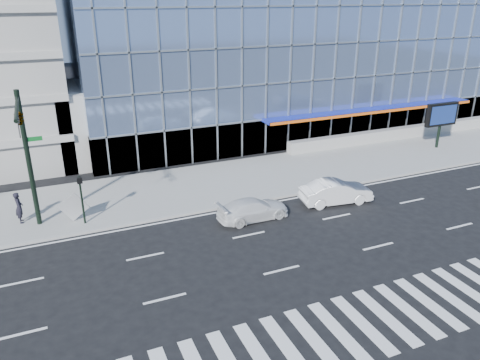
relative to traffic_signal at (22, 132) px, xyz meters
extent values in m
plane|color=black|center=(11.00, -4.57, -6.16)|extent=(160.00, 160.00, 0.00)
cube|color=gray|center=(11.00, 3.43, -6.09)|extent=(120.00, 8.00, 0.15)
cube|color=#6B85B3|center=(25.00, 21.43, 1.34)|extent=(42.00, 26.00, 15.00)
cube|color=gray|center=(5.00, 13.43, -3.16)|extent=(6.00, 8.00, 6.00)
cube|color=gray|center=(35.00, 7.03, -5.51)|extent=(30.00, 0.80, 1.00)
cylinder|color=black|center=(0.00, 1.43, -2.01)|extent=(0.28, 0.28, 8.00)
cylinder|color=black|center=(0.00, -1.37, 1.59)|extent=(0.18, 5.60, 0.18)
imported|color=black|center=(0.00, -2.77, 0.99)|extent=(0.18, 0.22, 1.10)
imported|color=black|center=(0.00, -0.57, 0.99)|extent=(0.48, 2.24, 0.90)
cube|color=#0C591E|center=(0.45, 1.43, -0.81)|extent=(0.90, 0.05, 0.25)
cylinder|color=black|center=(2.50, 0.43, -4.51)|extent=(0.12, 0.12, 3.00)
cube|color=black|center=(2.50, 0.28, -3.21)|extent=(0.30, 0.25, 0.35)
cylinder|color=black|center=(33.00, 3.43, -5.01)|extent=(0.24, 0.24, 2.00)
cube|color=black|center=(33.00, 3.43, -3.01)|extent=(3.20, 0.40, 2.00)
cube|color=#0C193F|center=(33.00, 3.21, -3.01)|extent=(2.80, 0.02, 1.60)
imported|color=white|center=(12.09, -2.77, -5.51)|extent=(4.61, 2.06, 1.31)
imported|color=silver|center=(18.09, -2.77, -5.38)|extent=(4.95, 2.28, 1.57)
imported|color=black|center=(-0.99, 2.06, -5.05)|extent=(0.53, 0.74, 1.92)
cube|color=#A7A7A7|center=(2.01, 0.97, -5.11)|extent=(1.82, 0.19, 1.82)
camera|label=1|loc=(1.13, -26.22, 6.75)|focal=35.00mm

